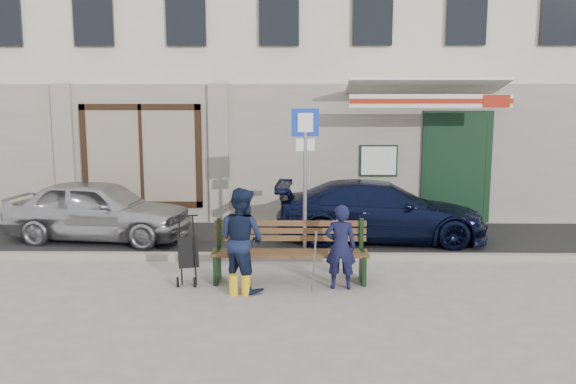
{
  "coord_description": "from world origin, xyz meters",
  "views": [
    {
      "loc": [
        0.39,
        -8.1,
        2.65
      ],
      "look_at": [
        0.25,
        1.6,
        1.2
      ],
      "focal_mm": 35.0,
      "sensor_mm": 36.0,
      "label": 1
    }
  ],
  "objects_px": {
    "car_navy": "(380,211)",
    "man": "(341,247)",
    "bench": "(287,252)",
    "car_silver": "(99,210)",
    "woman": "(242,239)",
    "parking_sign": "(305,158)",
    "stroller": "(188,254)"
  },
  "relations": [
    {
      "from": "car_navy",
      "to": "woman",
      "type": "xyz_separation_m",
      "value": [
        -2.48,
        -3.15,
        0.16
      ]
    },
    {
      "from": "car_silver",
      "to": "stroller",
      "type": "xyz_separation_m",
      "value": [
        2.33,
        -2.78,
        -0.17
      ]
    },
    {
      "from": "car_silver",
      "to": "man",
      "type": "relative_size",
      "value": 2.91
    },
    {
      "from": "parking_sign",
      "to": "stroller",
      "type": "distance_m",
      "value": 2.78
    },
    {
      "from": "man",
      "to": "woman",
      "type": "relative_size",
      "value": 0.83
    },
    {
      "from": "parking_sign",
      "to": "stroller",
      "type": "height_order",
      "value": "parking_sign"
    },
    {
      "from": "parking_sign",
      "to": "bench",
      "type": "xyz_separation_m",
      "value": [
        -0.3,
        -1.56,
        -1.31
      ]
    },
    {
      "from": "stroller",
      "to": "car_navy",
      "type": "bearing_deg",
      "value": 23.87
    },
    {
      "from": "car_silver",
      "to": "man",
      "type": "xyz_separation_m",
      "value": [
        4.63,
        -3.02,
        0.01
      ]
    },
    {
      "from": "car_navy",
      "to": "man",
      "type": "height_order",
      "value": "man"
    },
    {
      "from": "parking_sign",
      "to": "stroller",
      "type": "relative_size",
      "value": 2.56
    },
    {
      "from": "car_silver",
      "to": "stroller",
      "type": "bearing_deg",
      "value": -132.59
    },
    {
      "from": "car_navy",
      "to": "bench",
      "type": "relative_size",
      "value": 1.74
    },
    {
      "from": "bench",
      "to": "stroller",
      "type": "bearing_deg",
      "value": -176.11
    },
    {
      "from": "car_navy",
      "to": "man",
      "type": "bearing_deg",
      "value": 164.05
    },
    {
      "from": "car_navy",
      "to": "man",
      "type": "xyz_separation_m",
      "value": [
        -1.03,
        -3.06,
        0.03
      ]
    },
    {
      "from": "parking_sign",
      "to": "bench",
      "type": "bearing_deg",
      "value": -111.93
    },
    {
      "from": "car_navy",
      "to": "bench",
      "type": "bearing_deg",
      "value": 148.82
    },
    {
      "from": "car_silver",
      "to": "car_navy",
      "type": "height_order",
      "value": "car_silver"
    },
    {
      "from": "car_silver",
      "to": "car_navy",
      "type": "distance_m",
      "value": 5.67
    },
    {
      "from": "parking_sign",
      "to": "woman",
      "type": "bearing_deg",
      "value": -126.77
    },
    {
      "from": "parking_sign",
      "to": "man",
      "type": "relative_size",
      "value": 2.1
    },
    {
      "from": "car_navy",
      "to": "bench",
      "type": "distance_m",
      "value": 3.29
    },
    {
      "from": "car_silver",
      "to": "woman",
      "type": "distance_m",
      "value": 4.44
    },
    {
      "from": "man",
      "to": "stroller",
      "type": "relative_size",
      "value": 1.22
    },
    {
      "from": "car_silver",
      "to": "woman",
      "type": "bearing_deg",
      "value": -126.83
    },
    {
      "from": "bench",
      "to": "car_silver",
      "type": "bearing_deg",
      "value": 145.09
    },
    {
      "from": "man",
      "to": "stroller",
      "type": "xyz_separation_m",
      "value": [
        -2.3,
        0.24,
        -0.17
      ]
    },
    {
      "from": "car_navy",
      "to": "woman",
      "type": "height_order",
      "value": "woman"
    },
    {
      "from": "car_silver",
      "to": "stroller",
      "type": "height_order",
      "value": "car_silver"
    },
    {
      "from": "car_silver",
      "to": "parking_sign",
      "type": "height_order",
      "value": "parking_sign"
    },
    {
      "from": "car_silver",
      "to": "bench",
      "type": "height_order",
      "value": "car_silver"
    }
  ]
}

